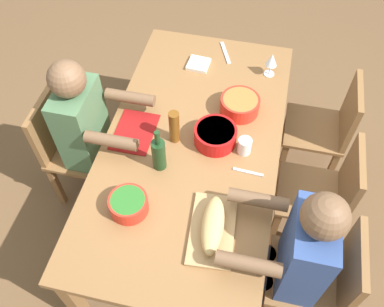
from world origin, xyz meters
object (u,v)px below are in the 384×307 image
at_px(diner_far_center, 89,128).
at_px(chair_near_left, 322,276).
at_px(chair_far_center, 69,145).
at_px(diner_near_left, 296,253).
at_px(serving_bowl_greens, 128,204).
at_px(napkin_stack, 198,64).
at_px(chair_near_center, 326,192).
at_px(serving_bowl_salad, 215,135).
at_px(dining_table, 192,150).
at_px(serving_bowl_fruit, 240,104).
at_px(wine_bottle, 159,154).
at_px(wine_glass, 272,61).
at_px(cutting_board, 212,230).
at_px(bread_loaf, 213,225).
at_px(beer_bottle, 174,127).
at_px(cup_near_center, 245,146).
at_px(chair_near_right, 328,126).

bearing_deg(diner_far_center, chair_near_left, -109.92).
relative_size(chair_far_center, diner_near_left, 0.71).
xyz_separation_m(serving_bowl_greens, napkin_stack, (1.16, -0.12, -0.04)).
relative_size(chair_near_center, chair_far_center, 1.00).
distance_m(diner_near_left, serving_bowl_salad, 0.78).
distance_m(dining_table, chair_near_center, 0.85).
xyz_separation_m(serving_bowl_salad, serving_bowl_fruit, (0.27, -0.10, -0.00)).
bearing_deg(serving_bowl_fruit, dining_table, 143.19).
bearing_deg(wine_bottle, chair_near_left, -109.01).
distance_m(serving_bowl_greens, wine_glass, 1.32).
height_order(chair_near_left, cutting_board, chair_near_left).
bearing_deg(napkin_stack, wine_glass, -87.62).
bearing_deg(wine_bottle, chair_far_center, 73.77).
height_order(diner_far_center, bread_loaf, diner_far_center).
xyz_separation_m(serving_bowl_fruit, wine_glass, (0.37, -0.14, 0.06)).
bearing_deg(beer_bottle, serving_bowl_salad, -81.47).
xyz_separation_m(cup_near_center, napkin_stack, (0.65, 0.41, -0.04)).
bearing_deg(diner_far_center, bread_loaf, -121.31).
height_order(bread_loaf, wine_glass, wine_glass).
xyz_separation_m(diner_near_left, serving_bowl_salad, (0.57, 0.52, 0.10)).
xyz_separation_m(diner_near_left, serving_bowl_fruit, (0.84, 0.42, 0.10)).
bearing_deg(cup_near_center, napkin_stack, 31.86).
bearing_deg(chair_near_right, diner_far_center, 109.92).
bearing_deg(serving_bowl_fruit, cutting_board, 179.60).
bearing_deg(cup_near_center, chair_near_left, -135.57).
xyz_separation_m(chair_near_left, cup_near_center, (0.54, 0.53, 0.31)).
xyz_separation_m(chair_near_right, cutting_board, (-1.06, 0.61, 0.27)).
bearing_deg(napkin_stack, diner_near_left, -147.83).
bearing_deg(beer_bottle, serving_bowl_fruit, -47.41).
height_order(diner_near_left, cup_near_center, diner_near_left).
relative_size(dining_table, cutting_board, 4.86).
bearing_deg(chair_near_left, chair_far_center, 72.14).
bearing_deg(wine_bottle, cutting_board, -132.22).
distance_m(serving_bowl_fruit, cup_near_center, 0.31).
bearing_deg(wine_glass, wine_bottle, 149.79).
height_order(dining_table, chair_near_left, chair_near_left).
distance_m(bread_loaf, napkin_stack, 1.23).
bearing_deg(diner_far_center, serving_bowl_salad, -87.34).
distance_m(diner_far_center, napkin_stack, 0.85).
bearing_deg(diner_near_left, serving_bowl_fruit, 26.38).
bearing_deg(cup_near_center, wine_glass, -5.92).
bearing_deg(chair_near_right, wine_bottle, 127.28).
bearing_deg(chair_far_center, cutting_board, -116.67).
relative_size(dining_table, chair_near_right, 2.29).
bearing_deg(cup_near_center, chair_near_right, -44.69).
xyz_separation_m(dining_table, chair_near_right, (0.53, -0.83, -0.18)).
relative_size(chair_near_center, serving_bowl_fruit, 3.56).
height_order(bread_loaf, wine_bottle, wine_bottle).
xyz_separation_m(wine_bottle, cup_near_center, (0.20, -0.44, -0.06)).
bearing_deg(cup_near_center, dining_table, 90.47).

